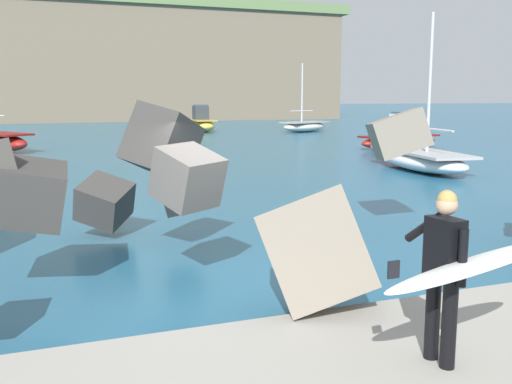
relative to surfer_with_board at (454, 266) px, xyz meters
name	(u,v)px	position (x,y,z in m)	size (l,w,h in m)	color
ground_plane	(241,289)	(-0.91, 3.68, -1.28)	(400.00, 400.00, 0.00)	#235B7A
breakwater_jetty	(385,187)	(1.98, 4.26, 0.06)	(27.25, 7.35, 2.88)	gray
surfer_with_board	(454,266)	(0.00, 0.00, 0.00)	(2.11, 1.20, 1.78)	black
boat_near_left	(304,126)	(17.35, 39.82, -0.80)	(5.08, 3.78, 5.58)	beige
boat_near_centre	(401,138)	(15.53, 23.46, -0.65)	(5.50, 2.33, 2.07)	maroon
boat_mid_centre	(421,159)	(10.60, 14.90, -0.83)	(2.87, 6.35, 6.04)	white
boat_far_left	(202,123)	(9.39, 42.92, -0.56)	(1.98, 4.07, 2.24)	#EAC64C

